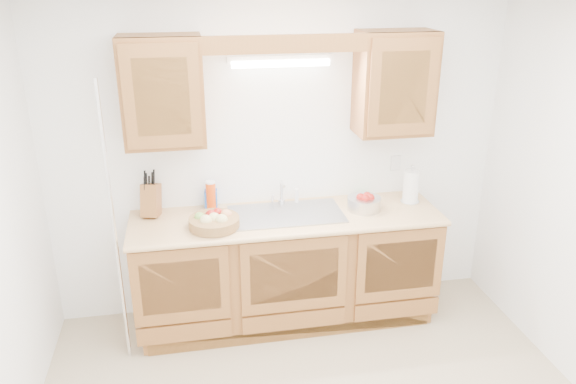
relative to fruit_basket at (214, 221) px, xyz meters
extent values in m
cube|color=white|center=(0.54, 0.42, 0.30)|extent=(3.50, 0.02, 2.50)
cube|color=brown|center=(0.54, 0.12, -0.51)|extent=(2.20, 0.60, 0.86)
cube|color=#EAB87A|center=(0.54, 0.10, -0.07)|extent=(2.30, 0.63, 0.04)
cube|color=brown|center=(-0.29, 0.25, 0.88)|extent=(0.55, 0.33, 0.75)
cube|color=brown|center=(1.37, 0.25, 0.88)|extent=(0.55, 0.33, 0.75)
cube|color=brown|center=(0.54, 0.11, 1.19)|extent=(2.20, 0.05, 0.12)
cylinder|color=white|center=(0.54, 0.32, 1.03)|extent=(0.70, 0.05, 0.05)
cube|color=white|center=(0.54, 0.35, 1.06)|extent=(0.76, 0.06, 0.05)
cube|color=#9E9EA3|center=(0.54, 0.12, -0.05)|extent=(0.84, 0.46, 0.01)
cube|color=#9E9EA3|center=(0.33, 0.12, -0.13)|extent=(0.39, 0.40, 0.16)
cube|color=#9E9EA3|center=(0.75, 0.12, -0.13)|extent=(0.39, 0.40, 0.16)
cylinder|color=silver|center=(0.54, 0.32, -0.03)|extent=(0.06, 0.06, 0.04)
cylinder|color=silver|center=(0.54, 0.32, 0.05)|extent=(0.02, 0.02, 0.16)
cylinder|color=silver|center=(0.54, 0.27, 0.14)|extent=(0.02, 0.12, 0.02)
cylinder|color=white|center=(0.66, 0.32, 0.01)|extent=(0.03, 0.03, 0.12)
cylinder|color=silver|center=(-0.66, -0.15, 0.05)|extent=(0.03, 0.03, 2.00)
cube|color=white|center=(1.49, 0.41, 0.20)|extent=(0.08, 0.01, 0.12)
cylinder|color=#A07240|center=(0.00, 0.00, -0.01)|extent=(0.39, 0.39, 0.07)
sphere|color=#D8C67F|center=(-0.06, -0.04, 0.02)|extent=(0.09, 0.09, 0.09)
sphere|color=#D8C67F|center=(0.05, -0.05, 0.02)|extent=(0.09, 0.09, 0.09)
sphere|color=tan|center=(0.09, 0.04, 0.02)|extent=(0.08, 0.08, 0.08)
sphere|color=#A01812|center=(-0.02, 0.06, 0.02)|extent=(0.08, 0.08, 0.08)
sphere|color=#72A53F|center=(-0.10, 0.03, 0.02)|extent=(0.08, 0.08, 0.08)
sphere|color=#D8C67F|center=(0.00, -0.01, 0.02)|extent=(0.09, 0.09, 0.09)
sphere|color=#A01812|center=(0.03, 0.09, 0.02)|extent=(0.08, 0.08, 0.08)
cube|color=brown|center=(-0.44, 0.30, 0.07)|extent=(0.16, 0.22, 0.27)
cylinder|color=black|center=(-0.47, 0.28, 0.21)|extent=(0.02, 0.04, 0.10)
cylinder|color=black|center=(-0.44, 0.28, 0.22)|extent=(0.02, 0.04, 0.10)
cylinder|color=black|center=(-0.41, 0.28, 0.22)|extent=(0.02, 0.04, 0.10)
cylinder|color=black|center=(-0.46, 0.32, 0.22)|extent=(0.02, 0.04, 0.10)
cylinder|color=black|center=(-0.42, 0.32, 0.23)|extent=(0.02, 0.04, 0.10)
cylinder|color=black|center=(-0.47, 0.35, 0.23)|extent=(0.02, 0.04, 0.10)
cylinder|color=black|center=(-0.41, 0.35, 0.24)|extent=(0.02, 0.04, 0.10)
cylinder|color=#E7460C|center=(0.00, 0.32, 0.06)|extent=(0.08, 0.08, 0.21)
cylinder|color=white|center=(0.00, 0.32, 0.17)|extent=(0.07, 0.07, 0.01)
imported|color=blue|center=(0.00, 0.36, 0.05)|extent=(0.10, 0.10, 0.21)
cube|color=#CC333F|center=(1.21, 0.36, -0.05)|extent=(0.14, 0.11, 0.01)
cube|color=green|center=(1.21, 0.36, -0.04)|extent=(0.14, 0.11, 0.02)
cylinder|color=silver|center=(1.54, 0.18, -0.04)|extent=(0.15, 0.15, 0.01)
cylinder|color=silver|center=(1.54, 0.18, 0.10)|extent=(0.02, 0.02, 0.30)
cylinder|color=white|center=(1.54, 0.18, 0.09)|extent=(0.15, 0.15, 0.25)
sphere|color=silver|center=(1.54, 0.18, 0.25)|extent=(0.02, 0.02, 0.02)
cylinder|color=silver|center=(1.14, 0.11, 0.00)|extent=(0.33, 0.33, 0.10)
sphere|color=#A01812|center=(1.11, 0.11, 0.05)|extent=(0.07, 0.07, 0.07)
sphere|color=#A01812|center=(1.17, 0.13, 0.05)|extent=(0.07, 0.07, 0.07)
sphere|color=#A01812|center=(1.14, 0.08, 0.05)|extent=(0.07, 0.07, 0.07)
sphere|color=#A01812|center=(1.18, 0.09, 0.05)|extent=(0.07, 0.07, 0.07)
camera|label=1|loc=(-0.15, -3.63, 1.64)|focal=35.00mm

